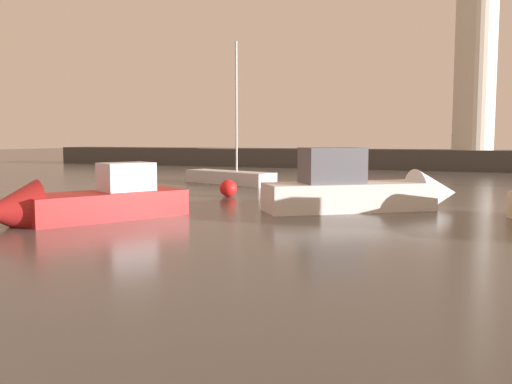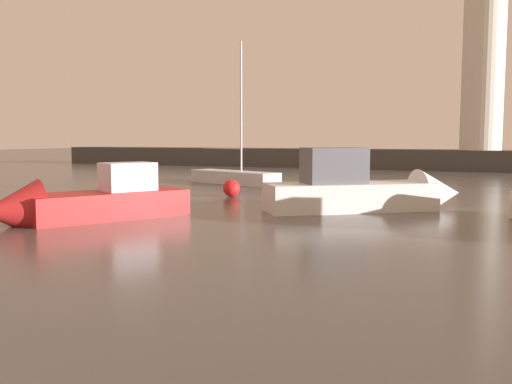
{
  "view_description": "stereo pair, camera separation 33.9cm",
  "coord_description": "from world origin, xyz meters",
  "views": [
    {
      "loc": [
        5.71,
        -0.87,
        2.91
      ],
      "look_at": [
        -1.56,
        16.48,
        1.09
      ],
      "focal_mm": 39.2,
      "sensor_mm": 36.0,
      "label": 1
    },
    {
      "loc": [
        6.02,
        -0.74,
        2.91
      ],
      "look_at": [
        -1.56,
        16.48,
        1.09
      ],
      "focal_mm": 39.2,
      "sensor_mm": 36.0,
      "label": 2
    }
  ],
  "objects": [
    {
      "name": "sailboat_moored",
      "position": [
        -9.57,
        31.18,
        0.47
      ],
      "size": [
        6.84,
        3.91,
        8.83
      ],
      "color": "silver",
      "rests_on": "ground_plane"
    },
    {
      "name": "ground_plane",
      "position": [
        0.0,
        26.53,
        0.0
      ],
      "size": [
        220.0,
        220.0,
        0.0
      ],
      "primitive_type": "plane",
      "color": "#4C4742"
    },
    {
      "name": "lighthouse",
      "position": [
        4.2,
        53.06,
        10.68
      ],
      "size": [
        3.57,
        3.57,
        18.68
      ],
      "color": "silver",
      "rests_on": "breakwater"
    },
    {
      "name": "motorboat_1",
      "position": [
        1.23,
        21.75,
        0.81
      ],
      "size": [
        7.89,
        6.58,
        2.94
      ],
      "color": "white",
      "rests_on": "ground_plane"
    },
    {
      "name": "motorboat_2",
      "position": [
        -7.6,
        14.6,
        0.61
      ],
      "size": [
        5.23,
        7.28,
        2.48
      ],
      "color": "#B21E1E",
      "rests_on": "ground_plane"
    },
    {
      "name": "breakwater",
      "position": [
        0.0,
        53.06,
        0.92
      ],
      "size": [
        81.0,
        4.47,
        1.84
      ],
      "primitive_type": "cube",
      "color": "#423F3D",
      "rests_on": "ground_plane"
    },
    {
      "name": "mooring_buoy",
      "position": [
        -6.21,
        24.02,
        0.43
      ],
      "size": [
        0.85,
        0.85,
        0.85
      ],
      "primitive_type": "sphere",
      "color": "red",
      "rests_on": "ground_plane"
    }
  ]
}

